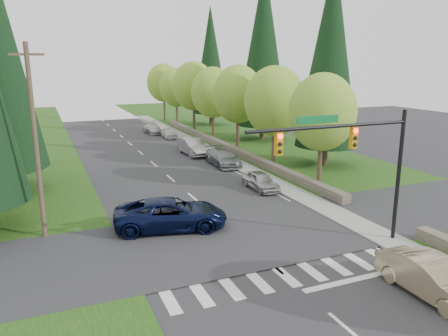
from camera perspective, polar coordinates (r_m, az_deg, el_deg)
ground at (r=17.37m, az=13.76°, el=-18.11°), size 120.00×120.00×0.00m
grass_east at (r=39.69m, az=11.77°, el=0.27°), size 14.00×110.00×0.06m
cross_street at (r=23.50m, az=1.99°, el=-8.96°), size 120.00×8.00×0.10m
sidewalk_east at (r=38.36m, az=2.54°, el=0.14°), size 1.80×80.00×0.13m
curb_east at (r=38.01m, az=1.38°, el=0.02°), size 0.20×80.00×0.13m
stone_wall_north at (r=46.11m, az=0.18°, el=2.82°), size 0.70×40.00×0.70m
traffic_signal at (r=21.47m, az=16.79°, el=2.20°), size 8.70×0.37×6.80m
utility_pole at (r=23.96m, az=-23.40°, el=3.19°), size 1.60×0.24×10.00m
decid_tree_0 at (r=31.75m, az=12.72°, el=7.12°), size 4.80×4.80×8.37m
decid_tree_1 at (r=37.66m, az=6.63°, el=8.65°), size 5.20×5.20×8.80m
decid_tree_2 at (r=43.77m, az=1.84°, el=9.60°), size 5.00×5.00×8.82m
decid_tree_3 at (r=50.25m, az=-1.45°, el=9.83°), size 5.00×5.00×8.55m
decid_tree_4 at (r=56.82m, az=-4.00°, el=10.65°), size 5.40×5.40×9.18m
decid_tree_5 at (r=63.44m, az=-6.26°, el=10.43°), size 4.80×4.80×8.30m
decid_tree_6 at (r=70.17m, az=-7.88°, el=10.96°), size 5.20×5.20×8.86m
conifer_e_a at (r=39.24m, az=13.72°, el=14.40°), size 5.44×5.44×17.80m
conifer_e_b at (r=51.69m, az=5.16°, el=15.57°), size 6.12×6.12×19.80m
conifer_e_c at (r=63.99m, az=-1.76°, el=13.90°), size 5.10×5.10×16.80m
sedan_champagne at (r=19.48m, az=25.56°, el=-12.82°), size 1.69×4.78×1.57m
suv_navy at (r=24.42m, az=-6.94°, el=-6.00°), size 6.68×4.18×1.72m
parked_car_a at (r=31.79m, az=4.80°, el=-1.67°), size 1.55×3.83×1.30m
parked_car_b at (r=39.02m, az=-0.12°, el=1.38°), size 2.15×5.06×1.46m
parked_car_c at (r=43.71m, az=-4.10°, el=2.82°), size 2.02×5.10×1.65m
parked_car_d at (r=53.74m, az=-7.15°, el=4.58°), size 1.73×3.82×1.27m
parked_car_e at (r=57.44m, az=-9.26°, el=5.07°), size 1.93×4.32×1.23m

